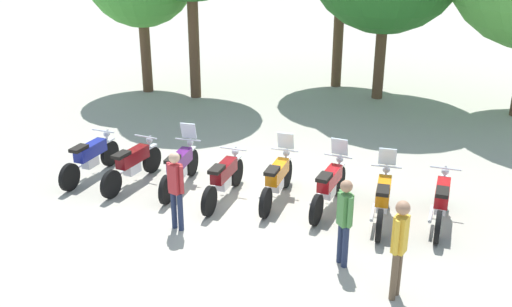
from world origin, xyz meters
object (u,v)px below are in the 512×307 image
object	(u,v)px
motorcycle_1	(133,164)
motorcycle_5	(329,185)
motorcycle_3	(224,178)
person_1	(399,242)
person_2	(345,217)
motorcycle_0	(90,157)
motorcycle_2	(180,167)
motorcycle_4	(277,178)
motorcycle_7	(441,201)
person_0	(176,185)
motorcycle_6	(383,198)

from	to	relation	value
motorcycle_1	motorcycle_5	distance (m)	4.53
motorcycle_3	motorcycle_5	xyz separation A→B (m)	(2.27, 0.19, 0.01)
person_1	person_2	size ratio (longest dim) A/B	1.06
motorcycle_5	motorcycle_0	bearing A→B (deg)	98.18
motorcycle_0	motorcycle_5	size ratio (longest dim) A/B	1.00
motorcycle_0	motorcycle_2	xyz separation A→B (m)	(2.26, -0.03, 0.01)
motorcycle_1	motorcycle_2	distance (m)	1.13
motorcycle_2	motorcycle_3	world-z (taller)	motorcycle_2
motorcycle_4	motorcycle_2	bearing A→B (deg)	92.24
motorcycle_0	motorcycle_7	world-z (taller)	same
motorcycle_7	person_0	size ratio (longest dim) A/B	1.34
motorcycle_3	person_1	xyz separation A→B (m)	(3.77, -2.71, 0.52)
motorcycle_2	person_1	size ratio (longest dim) A/B	1.26
motorcycle_2	motorcycle_0	bearing A→B (deg)	89.28
motorcycle_0	motorcycle_1	size ratio (longest dim) A/B	1.01
motorcycle_3	motorcycle_4	distance (m)	1.16
motorcycle_0	motorcycle_6	size ratio (longest dim) A/B	1.00
motorcycle_3	motorcycle_6	xyz separation A→B (m)	(3.40, -0.14, 0.01)
motorcycle_0	motorcycle_6	distance (m)	6.81
person_1	motorcycle_6	bearing A→B (deg)	117.31
motorcycle_3	motorcycle_7	size ratio (longest dim) A/B	1.00
person_1	motorcycle_1	bearing A→B (deg)	173.04
person_1	person_2	xyz separation A→B (m)	(-0.95, 0.75, -0.07)
motorcycle_6	person_0	size ratio (longest dim) A/B	1.34
motorcycle_5	motorcycle_1	bearing A→B (deg)	99.17
motorcycle_0	person_0	xyz separation A→B (m)	(2.92, -1.84, 0.44)
motorcycle_7	person_2	size ratio (longest dim) A/B	1.34
motorcycle_6	person_1	world-z (taller)	person_1
motorcycle_2	motorcycle_6	size ratio (longest dim) A/B	1.00
motorcycle_0	motorcycle_2	bearing A→B (deg)	-83.76
motorcycle_5	person_1	xyz separation A→B (m)	(1.50, -2.90, 0.50)
motorcycle_2	motorcycle_6	world-z (taller)	same
motorcycle_3	motorcycle_7	distance (m)	4.53
motorcycle_2	motorcycle_6	distance (m)	4.55
motorcycle_2	motorcycle_4	world-z (taller)	same
motorcycle_3	motorcycle_7	xyz separation A→B (m)	(4.53, 0.07, 0.00)
motorcycle_0	person_0	world-z (taller)	person_0
motorcycle_7	motorcycle_5	bearing A→B (deg)	91.61
motorcycle_6	motorcycle_7	distance (m)	1.15
motorcycle_1	motorcycle_2	size ratio (longest dim) A/B	0.99
motorcycle_4	motorcycle_7	world-z (taller)	motorcycle_4
motorcycle_5	person_1	size ratio (longest dim) A/B	1.26
motorcycle_1	person_0	xyz separation A→B (m)	(1.79, -1.73, 0.44)
motorcycle_4	motorcycle_5	xyz separation A→B (m)	(1.14, -0.05, 0.00)
motorcycle_0	motorcycle_5	world-z (taller)	motorcycle_5
motorcycle_5	motorcycle_3	bearing A→B (deg)	104.29
person_0	person_1	bearing A→B (deg)	94.05
motorcycle_7	person_0	bearing A→B (deg)	112.12
motorcycle_6	person_2	bearing A→B (deg)	162.99
motorcycle_5	person_2	size ratio (longest dim) A/B	1.33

